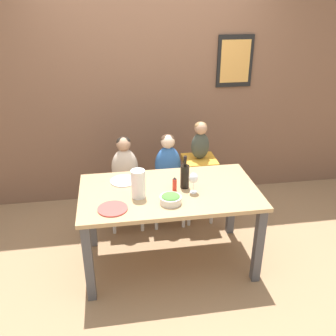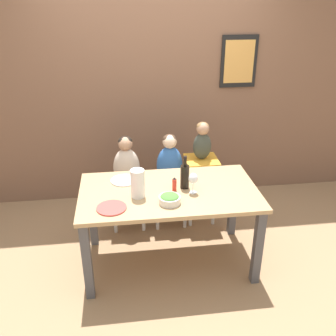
{
  "view_description": "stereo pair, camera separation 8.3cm",
  "coord_description": "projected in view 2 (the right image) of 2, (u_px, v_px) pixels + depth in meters",
  "views": [
    {
      "loc": [
        -0.45,
        -2.75,
        2.29
      ],
      "look_at": [
        0.0,
        0.06,
        0.93
      ],
      "focal_mm": 40.0,
      "sensor_mm": 36.0,
      "label": 1
    },
    {
      "loc": [
        -0.37,
        -2.76,
        2.29
      ],
      "look_at": [
        0.0,
        0.06,
        0.93
      ],
      "focal_mm": 40.0,
      "sensor_mm": 36.0,
      "label": 2
    }
  ],
  "objects": [
    {
      "name": "paper_towel_roll",
      "position": [
        138.0,
        183.0,
        3.04
      ],
      "size": [
        0.11,
        0.11,
        0.24
      ],
      "color": "white",
      "rests_on": "dining_table"
    },
    {
      "name": "salad_bowl_large",
      "position": [
        170.0,
        199.0,
        2.97
      ],
      "size": [
        0.18,
        0.18,
        0.08
      ],
      "color": "silver",
      "rests_on": "dining_table"
    },
    {
      "name": "dinner_plate_back_left",
      "position": [
        124.0,
        180.0,
        3.33
      ],
      "size": [
        0.24,
        0.24,
        0.01
      ],
      "color": "silver",
      "rests_on": "dining_table"
    },
    {
      "name": "chair_far_center",
      "position": [
        169.0,
        189.0,
        3.94
      ],
      "size": [
        0.39,
        0.39,
        0.48
      ],
      "color": "silver",
      "rests_on": "ground_plane"
    },
    {
      "name": "dining_table",
      "position": [
        169.0,
        201.0,
        3.23
      ],
      "size": [
        1.52,
        0.84,
        0.75
      ],
      "color": "tan",
      "rests_on": "ground_plane"
    },
    {
      "name": "person_baby_right",
      "position": [
        202.0,
        140.0,
        3.75
      ],
      "size": [
        0.19,
        0.13,
        0.39
      ],
      "color": "#3D4238",
      "rests_on": "chair_right_highchair"
    },
    {
      "name": "wine_glass_near",
      "position": [
        193.0,
        179.0,
        3.09
      ],
      "size": [
        0.08,
        0.08,
        0.18
      ],
      "color": "white",
      "rests_on": "dining_table"
    },
    {
      "name": "person_child_center",
      "position": [
        170.0,
        160.0,
        3.8
      ],
      "size": [
        0.27,
        0.17,
        0.52
      ],
      "color": "#3366B2",
      "rests_on": "chair_far_center"
    },
    {
      "name": "condiment_bottle_hot_sauce",
      "position": [
        174.0,
        184.0,
        3.15
      ],
      "size": [
        0.04,
        0.04,
        0.12
      ],
      "color": "red",
      "rests_on": "dining_table"
    },
    {
      "name": "person_child_left",
      "position": [
        126.0,
        162.0,
        3.75
      ],
      "size": [
        0.27,
        0.17,
        0.52
      ],
      "color": "beige",
      "rests_on": "chair_far_left"
    },
    {
      "name": "chair_far_left",
      "position": [
        128.0,
        191.0,
        3.89
      ],
      "size": [
        0.39,
        0.39,
        0.48
      ],
      "color": "silver",
      "rests_on": "ground_plane"
    },
    {
      "name": "wall_back",
      "position": [
        153.0,
        84.0,
        4.12
      ],
      "size": [
        10.0,
        0.09,
        2.7
      ],
      "color": "brown",
      "rests_on": "ground_plane"
    },
    {
      "name": "dinner_plate_front_left",
      "position": [
        112.0,
        208.0,
        2.91
      ],
      "size": [
        0.24,
        0.24,
        0.01
      ],
      "color": "#D14C47",
      "rests_on": "dining_table"
    },
    {
      "name": "chair_right_highchair",
      "position": [
        201.0,
        173.0,
        3.91
      ],
      "size": [
        0.33,
        0.33,
        0.72
      ],
      "color": "silver",
      "rests_on": "ground_plane"
    },
    {
      "name": "wine_bottle",
      "position": [
        185.0,
        176.0,
        3.18
      ],
      "size": [
        0.08,
        0.08,
        0.29
      ],
      "color": "black",
      "rests_on": "dining_table"
    },
    {
      "name": "ground_plane",
      "position": [
        169.0,
        260.0,
        3.5
      ],
      "size": [
        14.0,
        14.0,
        0.0
      ],
      "primitive_type": "plane",
      "color": "#9E7A56"
    }
  ]
}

